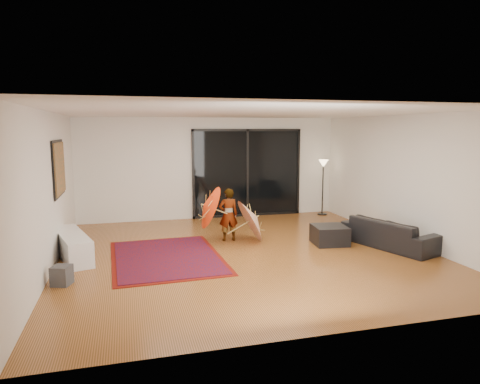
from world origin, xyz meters
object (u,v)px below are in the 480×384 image
object	(u,v)px
media_console	(72,246)
sofa	(390,233)
child	(228,215)
ottoman	(330,235)

from	to	relation	value
media_console	sofa	size ratio (longest dim) A/B	0.86
child	sofa	bearing A→B (deg)	157.79
sofa	ottoman	distance (m)	1.21
ottoman	media_console	bearing A→B (deg)	176.17
sofa	ottoman	size ratio (longest dim) A/B	2.93
ottoman	sofa	bearing A→B (deg)	-25.16
ottoman	child	world-z (taller)	child
media_console	ottoman	bearing A→B (deg)	-20.37
sofa	media_console	bearing A→B (deg)	63.55
sofa	ottoman	xyz separation A→B (m)	(-1.10, 0.51, -0.10)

